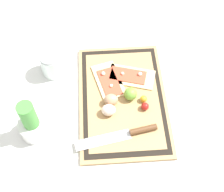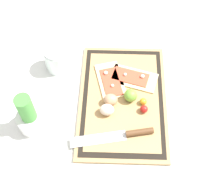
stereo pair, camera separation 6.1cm
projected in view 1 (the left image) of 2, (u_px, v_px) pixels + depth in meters
ground_plane at (123, 100)px, 1.22m from camera, size 6.00×6.00×0.00m
cutting_board at (123, 99)px, 1.21m from camera, size 0.52×0.34×0.02m
pizza_slice_near at (131, 76)px, 1.26m from camera, size 0.14×0.20×0.02m
pizza_slice_far at (109, 81)px, 1.24m from camera, size 0.19×0.14×0.02m
knife at (130, 133)px, 1.12m from camera, size 0.08×0.30×0.02m
egg_brown at (111, 100)px, 1.18m from camera, size 0.04×0.05×0.04m
egg_pink at (109, 110)px, 1.15m from camera, size 0.04×0.05×0.04m
lime at (131, 95)px, 1.18m from camera, size 0.05×0.05×0.05m
cherry_tomato_red at (145, 106)px, 1.17m from camera, size 0.03×0.03×0.03m
cherry_tomato_yellow at (144, 99)px, 1.19m from camera, size 0.03×0.03×0.03m
herb_pot at (32, 124)px, 1.09m from camera, size 0.10×0.10×0.18m
sauce_jar at (53, 64)px, 1.26m from camera, size 0.10×0.10×0.11m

